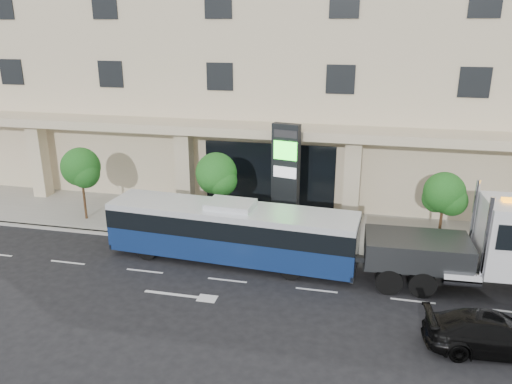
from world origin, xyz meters
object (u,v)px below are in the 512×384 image
at_px(tow_truck, 483,249).
at_px(signage_pylon, 285,177).
at_px(black_sedan, 494,333).
at_px(city_bus, 231,231).

height_order(tow_truck, signage_pylon, signage_pylon).
distance_m(black_sedan, signage_pylon, 12.85).
relative_size(city_bus, signage_pylon, 2.06).
bearing_deg(tow_truck, signage_pylon, 152.05).
bearing_deg(city_bus, black_sedan, -20.24).
relative_size(city_bus, tow_truck, 1.19).
distance_m(tow_truck, black_sedan, 4.63).
height_order(black_sedan, signage_pylon, signage_pylon).
relative_size(city_bus, black_sedan, 2.56).
bearing_deg(signage_pylon, tow_truck, -13.85).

